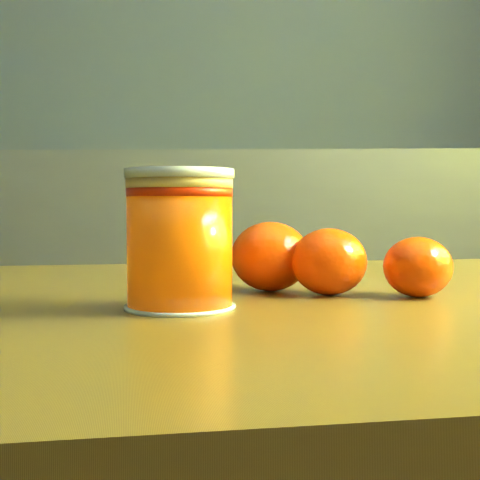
{
  "coord_description": "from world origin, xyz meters",
  "views": [
    {
      "loc": [
        0.75,
        -0.55,
        0.76
      ],
      "look_at": [
        0.73,
        -0.06,
        0.73
      ],
      "focal_mm": 50.0,
      "sensor_mm": 36.0,
      "label": 1
    }
  ],
  "objects": [
    {
      "name": "kitchen_counter",
      "position": [
        0.0,
        1.45,
        0.45
      ],
      "size": [
        3.15,
        0.6,
        0.9
      ],
      "primitive_type": "cube",
      "color": "#414246",
      "rests_on": "ground"
    },
    {
      "name": "table",
      "position": [
        0.85,
        0.02,
        0.6
      ],
      "size": [
        1.02,
        0.81,
        0.68
      ],
      "rotation": [
        0.0,
        0.0,
        0.21
      ],
      "color": "brown",
      "rests_on": "ground"
    },
    {
      "name": "juice_glass",
      "position": [
        0.69,
        -0.07,
        0.73
      ],
      "size": [
        0.08,
        0.08,
        0.1
      ],
      "rotation": [
        0.0,
        0.0,
        -0.31
      ],
      "color": "#E45204",
      "rests_on": "table"
    },
    {
      "name": "orange_front",
      "position": [
        0.75,
        0.03,
        0.71
      ],
      "size": [
        0.09,
        0.09,
        0.06
      ],
      "primitive_type": "ellipsoid",
      "rotation": [
        0.0,
        0.0,
        0.34
      ],
      "color": "#E84104",
      "rests_on": "table"
    },
    {
      "name": "orange_back",
      "position": [
        0.87,
        -0.0,
        0.71
      ],
      "size": [
        0.07,
        0.07,
        0.05
      ],
      "primitive_type": "ellipsoid",
      "rotation": [
        0.0,
        0.0,
        0.35
      ],
      "color": "#E84104",
      "rests_on": "table"
    },
    {
      "name": "orange_extra",
      "position": [
        0.8,
        0.01,
        0.71
      ],
      "size": [
        0.07,
        0.07,
        0.06
      ],
      "primitive_type": "ellipsoid",
      "rotation": [
        0.0,
        0.0,
        -0.16
      ],
      "color": "#E84104",
      "rests_on": "table"
    }
  ]
}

